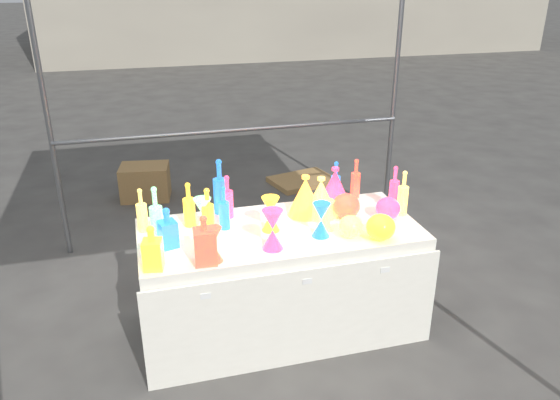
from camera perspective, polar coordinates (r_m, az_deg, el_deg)
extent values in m
plane|color=#5E5B57|center=(3.91, 0.00, -12.89)|extent=(80.00, 80.00, 0.00)
cylinder|color=gray|center=(4.73, -23.13, 7.85)|extent=(0.04, 0.04, 2.40)
cylinder|color=gray|center=(5.23, 11.85, 10.54)|extent=(0.04, 0.04, 2.40)
cylinder|color=gray|center=(4.78, -4.66, 7.29)|extent=(3.00, 0.04, 0.04)
cube|color=white|center=(3.70, 0.00, -8.20)|extent=(1.80, 0.80, 0.75)
cube|color=white|center=(3.39, 1.88, -12.27)|extent=(1.84, 0.02, 0.68)
cube|color=white|center=(3.14, -7.78, -9.93)|extent=(0.06, 0.00, 0.03)
cube|color=white|center=(3.25, 2.86, -8.49)|extent=(0.06, 0.00, 0.03)
cube|color=white|center=(3.42, 10.93, -7.19)|extent=(0.06, 0.00, 0.03)
cube|color=#AF844F|center=(6.01, -13.90, 1.84)|extent=(0.55, 0.44, 0.37)
cube|color=#AF844F|center=(6.30, 2.35, 2.05)|extent=(0.80, 0.65, 0.06)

